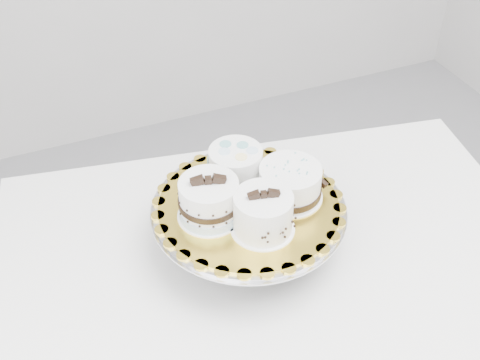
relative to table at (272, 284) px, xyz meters
name	(u,v)px	position (x,y,z in m)	size (l,w,h in m)	color
table	(272,284)	(0.00, 0.00, 0.00)	(1.22, 0.92, 0.75)	white
cake_stand	(249,218)	(-0.03, 0.05, 0.16)	(0.38, 0.38, 0.10)	gray
cake_board	(249,205)	(-0.03, 0.05, 0.20)	(0.35, 0.35, 0.01)	yellow
cake_swirl	(263,214)	(-0.04, -0.02, 0.24)	(0.13, 0.13, 0.10)	white
cake_banded	(209,201)	(-0.12, 0.05, 0.24)	(0.14, 0.14, 0.10)	white
cake_dots	(236,166)	(-0.03, 0.12, 0.24)	(0.14, 0.14, 0.08)	white
cake_ribbon	(290,184)	(0.05, 0.04, 0.23)	(0.16, 0.16, 0.07)	white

